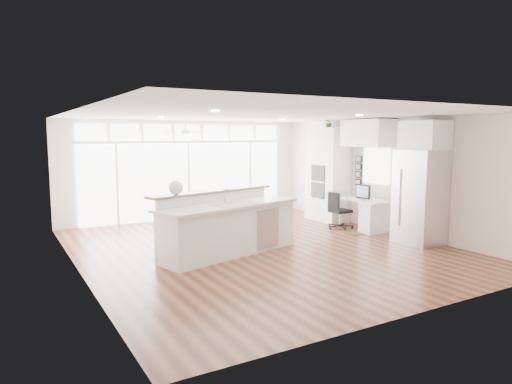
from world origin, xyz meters
TOP-DOWN VIEW (x-y plane):
  - floor at (0.00, 0.00)m, footprint 7.00×8.00m
  - ceiling at (0.00, 0.00)m, footprint 7.00×8.00m
  - wall_back at (0.00, 4.00)m, footprint 7.00×0.04m
  - wall_front at (0.00, -4.00)m, footprint 7.00×0.04m
  - wall_left at (-3.50, 0.00)m, footprint 0.04×8.00m
  - wall_right at (3.50, 0.00)m, footprint 0.04×8.00m
  - glass_wall at (0.00, 3.94)m, footprint 5.80×0.06m
  - transom_row at (0.00, 3.94)m, footprint 5.90×0.06m
  - desk_window at (3.46, 0.30)m, footprint 0.04×0.85m
  - ceiling_fan at (-0.50, 2.80)m, footprint 1.16×1.16m
  - recessed_lights at (0.00, 0.20)m, footprint 3.40×3.00m
  - oven_cabinet at (3.17, 1.80)m, footprint 0.64×1.20m
  - desk_nook at (3.13, 0.30)m, footprint 0.72×1.30m
  - upper_cabinets at (3.17, 0.30)m, footprint 0.64×1.30m
  - refrigerator at (3.11, -1.35)m, footprint 0.76×0.90m
  - fridge_cabinet at (3.17, -1.35)m, footprint 0.64×0.90m
  - framed_photos at (3.46, 0.92)m, footprint 0.06×0.22m
  - kitchen_island at (-0.76, -0.08)m, footprint 3.24×1.90m
  - rug at (2.95, 0.20)m, footprint 1.05×0.82m
  - office_chair at (2.70, 0.71)m, footprint 0.48×0.44m
  - fishbowl at (-1.78, 0.06)m, footprint 0.31×0.31m
  - monitor at (3.05, 0.30)m, footprint 0.09×0.46m
  - keyboard at (2.88, 0.30)m, footprint 0.15×0.32m
  - potted_plant at (3.17, 1.80)m, footprint 0.29×0.31m

SIDE VIEW (x-z plane):
  - floor at x=0.00m, z-range -0.02..0.00m
  - rug at x=2.95m, z-range 0.00..0.01m
  - desk_nook at x=3.13m, z-range 0.00..0.76m
  - office_chair at x=2.70m, z-range 0.00..0.91m
  - kitchen_island at x=-0.76m, z-range 0.00..1.21m
  - keyboard at x=2.88m, z-range 0.76..0.78m
  - monitor at x=3.05m, z-range 0.76..1.14m
  - refrigerator at x=3.11m, z-range 0.00..2.00m
  - glass_wall at x=0.00m, z-range 0.01..2.09m
  - oven_cabinet at x=3.17m, z-range 0.00..2.50m
  - fishbowl at x=-1.78m, z-range 1.21..1.48m
  - wall_back at x=0.00m, z-range 0.00..2.70m
  - wall_front at x=0.00m, z-range 0.00..2.70m
  - wall_left at x=-3.50m, z-range 0.00..2.70m
  - wall_right at x=3.50m, z-range 0.00..2.70m
  - framed_photos at x=3.46m, z-range 1.00..1.80m
  - desk_window at x=3.46m, z-range 1.12..1.98m
  - fridge_cabinet at x=3.17m, z-range 2.00..2.60m
  - upper_cabinets at x=3.17m, z-range 2.03..2.67m
  - transom_row at x=0.00m, z-range 2.18..2.58m
  - ceiling_fan at x=-0.50m, z-range 2.32..2.64m
  - potted_plant at x=3.17m, z-range 2.50..2.73m
  - recessed_lights at x=0.00m, z-range 2.67..2.69m
  - ceiling at x=0.00m, z-range 2.69..2.71m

